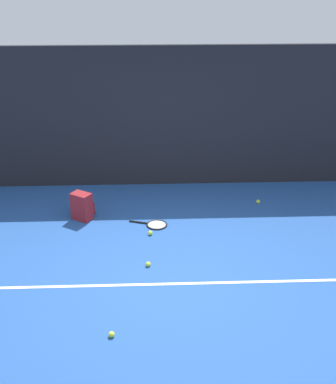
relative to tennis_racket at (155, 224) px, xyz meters
name	(u,v)px	position (x,y,z in m)	size (l,w,h in m)	color
ground_plane	(169,275)	(0.16, -1.36, -0.01)	(12.00, 12.00, 0.00)	#234C93
back_fence	(162,118)	(0.16, 1.64, 1.22)	(10.00, 0.10, 2.47)	black
court_line	(170,284)	(0.16, -1.57, -0.01)	(9.00, 0.05, 0.00)	white
tennis_racket	(155,224)	(0.00, 0.00, 0.00)	(0.64, 0.41, 0.03)	black
backpack	(82,206)	(-1.13, 0.27, 0.20)	(0.37, 0.38, 0.44)	maroon
tennis_ball_near_player	(112,334)	(-0.51, -2.53, 0.02)	(0.07, 0.07, 0.07)	#CCE033
tennis_ball_by_fence	(150,233)	(-0.08, -0.30, 0.02)	(0.07, 0.07, 0.07)	#CCE033
tennis_ball_mid_court	(258,202)	(1.75, 0.70, 0.02)	(0.07, 0.07, 0.07)	#CCE033
tennis_ball_far_left	(148,264)	(-0.11, -1.15, 0.02)	(0.07, 0.07, 0.07)	#CCE033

